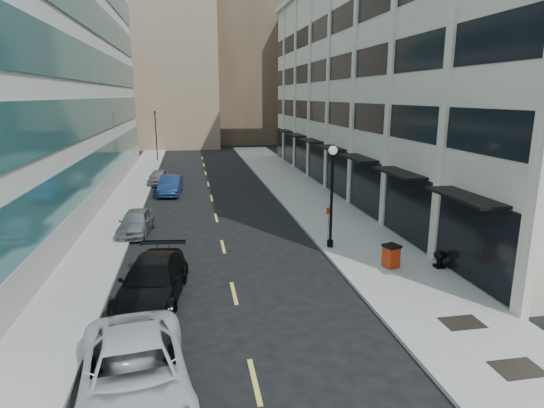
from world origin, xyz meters
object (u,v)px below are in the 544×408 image
object	(u,v)px
lamppost	(332,187)
urn_planter	(440,257)
car_black_pickup	(152,281)
car_blue_sedan	(171,185)
car_white_van	(135,374)
traffic_signal	(155,114)
trash_bin	(391,255)
sign_post	(328,218)
car_silver_sedan	(136,222)
car_grey_sedan	(158,177)

from	to	relation	value
lamppost	urn_planter	xyz separation A→B (m)	(4.08, -3.74, -2.70)
car_black_pickup	car_blue_sedan	xyz separation A→B (m)	(0.00, 20.10, -0.06)
car_white_van	car_black_pickup	bearing A→B (deg)	82.61
traffic_signal	car_blue_sedan	bearing A→B (deg)	-83.44
car_white_van	trash_bin	bearing A→B (deg)	28.07
urn_planter	sign_post	bearing A→B (deg)	133.06
car_black_pickup	lamppost	distance (m)	10.18
car_white_van	car_blue_sedan	bearing A→B (deg)	82.61
car_blue_sedan	car_white_van	bearing A→B (deg)	-85.20
car_blue_sedan	urn_planter	world-z (taller)	car_blue_sedan
traffic_signal	urn_planter	size ratio (longest dim) A/B	8.69
car_black_pickup	trash_bin	size ratio (longest dim) A/B	5.23
car_silver_sedan	car_blue_sedan	size ratio (longest dim) A/B	0.91
urn_planter	trash_bin	bearing A→B (deg)	168.88
car_silver_sedan	sign_post	world-z (taller)	sign_post
car_silver_sedan	lamppost	world-z (taller)	lamppost
traffic_signal	car_grey_sedan	size ratio (longest dim) A/B	1.79
traffic_signal	lamppost	size ratio (longest dim) A/B	1.29
car_silver_sedan	car_blue_sedan	xyz separation A→B (m)	(1.60, 10.79, 0.04)
car_white_van	trash_bin	xyz separation A→B (m)	(10.60, 7.55, -0.11)
car_white_van	car_grey_sedan	bearing A→B (deg)	84.94
traffic_signal	car_silver_sedan	world-z (taller)	traffic_signal
traffic_signal	urn_planter	distance (m)	42.33
lamppost	sign_post	xyz separation A→B (m)	(0.05, 0.57, -1.80)
car_black_pickup	car_white_van	bearing A→B (deg)	-82.94
car_black_pickup	trash_bin	bearing A→B (deg)	14.16
car_white_van	lamppost	world-z (taller)	lamppost
car_white_van	car_grey_sedan	size ratio (longest dim) A/B	1.55
traffic_signal	sign_post	distance (m)	36.85
sign_post	car_blue_sedan	bearing A→B (deg)	126.88
trash_bin	urn_planter	distance (m)	2.25
lamppost	car_white_van	bearing A→B (deg)	-128.77
car_black_pickup	sign_post	bearing A→B (deg)	37.72
car_black_pickup	urn_planter	world-z (taller)	car_black_pickup
trash_bin	car_white_van	bearing A→B (deg)	-162.36
car_grey_sedan	urn_planter	xyz separation A→B (m)	(14.06, -23.83, -0.03)
car_silver_sedan	car_grey_sedan	bearing A→B (deg)	94.16
car_black_pickup	car_blue_sedan	size ratio (longest dim) A/B	1.23
car_black_pickup	car_silver_sedan	bearing A→B (deg)	106.81
traffic_signal	car_grey_sedan	bearing A→B (deg)	-86.13
car_blue_sedan	lamppost	xyz separation A→B (m)	(8.72, -15.47, 2.57)
car_grey_sedan	urn_planter	distance (m)	27.67
car_grey_sedan	urn_planter	world-z (taller)	car_grey_sedan
car_grey_sedan	car_white_van	bearing A→B (deg)	-81.04
traffic_signal	car_grey_sedan	distance (m)	16.23
car_black_pickup	car_grey_sedan	bearing A→B (deg)	99.98
trash_bin	sign_post	distance (m)	4.36
car_grey_sedan	lamppost	bearing A→B (deg)	-56.96
car_silver_sedan	lamppost	bearing A→B (deg)	-18.98
traffic_signal	car_white_van	size ratio (longest dim) A/B	1.15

